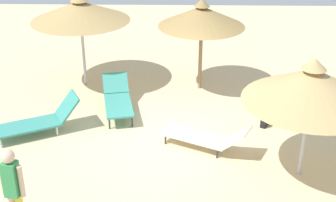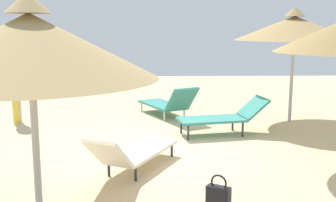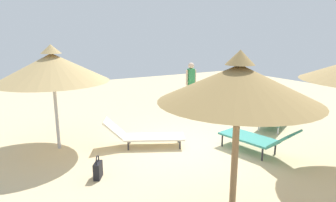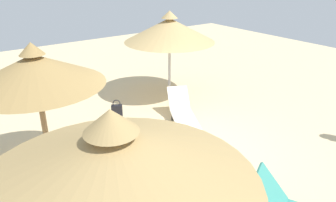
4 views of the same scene
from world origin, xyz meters
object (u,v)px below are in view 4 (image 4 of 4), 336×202
parasol_umbrella_far_right (170,30)px  lounge_chair_edge (184,184)px  parasol_umbrella_near_right (35,70)px  handbag (117,110)px  parasol_umbrella_center (114,158)px  lounge_chair_near_left (184,115)px

parasol_umbrella_far_right → lounge_chair_edge: parasol_umbrella_far_right is taller
parasol_umbrella_near_right → handbag: size_ratio=5.40×
parasol_umbrella_center → parasol_umbrella_near_right: size_ratio=1.05×
lounge_chair_edge → handbag: 3.85m
parasol_umbrella_far_right → parasol_umbrella_near_right: (-4.37, -1.97, 0.09)m
parasol_umbrella_near_right → lounge_chair_edge: bearing=-54.2°
parasol_umbrella_far_right → parasol_umbrella_near_right: 4.80m
lounge_chair_edge → handbag: size_ratio=4.04×
lounge_chair_near_left → parasol_umbrella_center: bearing=-136.4°
parasol_umbrella_near_right → lounge_chair_near_left: (3.41, 0.04, -1.85)m
parasol_umbrella_near_right → lounge_chair_near_left: 3.88m
parasol_umbrella_far_right → parasol_umbrella_center: 7.06m
parasol_umbrella_center → lounge_chair_edge: (1.81, 1.18, -1.85)m
parasol_umbrella_far_right → lounge_chair_near_left: (-0.96, -1.93, -1.76)m
parasol_umbrella_center → parasol_umbrella_near_right: bearing=86.6°
parasol_umbrella_far_right → lounge_chair_edge: 5.30m
lounge_chair_near_left → handbag: size_ratio=4.26×
lounge_chair_edge → handbag: bearing=79.8°
parasol_umbrella_far_right → lounge_chair_edge: (-2.77, -4.19, -1.68)m
parasol_umbrella_far_right → handbag: 2.85m
handbag → parasol_umbrella_center: bearing=-116.6°
parasol_umbrella_far_right → parasol_umbrella_center: size_ratio=0.97×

